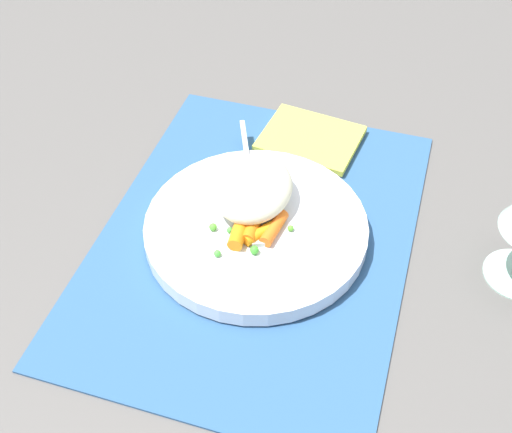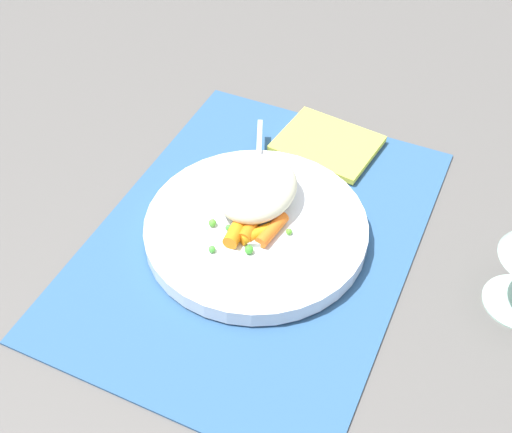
# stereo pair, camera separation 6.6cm
# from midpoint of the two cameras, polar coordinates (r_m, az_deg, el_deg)

# --- Properties ---
(ground_plane) EXTENTS (2.40, 2.40, 0.00)m
(ground_plane) POSITION_cam_midpoint_polar(r_m,az_deg,el_deg) (0.75, 2.53, -2.01)
(ground_plane) COLOR #565451
(placemat) EXTENTS (0.47, 0.34, 0.01)m
(placemat) POSITION_cam_midpoint_polar(r_m,az_deg,el_deg) (0.75, 2.54, -1.85)
(placemat) COLOR #2D5684
(placemat) RESTS_ON ground_plane
(plate) EXTENTS (0.25, 0.25, 0.02)m
(plate) POSITION_cam_midpoint_polar(r_m,az_deg,el_deg) (0.74, 2.57, -1.19)
(plate) COLOR white
(plate) RESTS_ON placemat
(rice_mound) EXTENTS (0.11, 0.09, 0.04)m
(rice_mound) POSITION_cam_midpoint_polar(r_m,az_deg,el_deg) (0.74, 2.62, 2.34)
(rice_mound) COLOR beige
(rice_mound) RESTS_ON plate
(carrot_portion) EXTENTS (0.07, 0.05, 0.02)m
(carrot_portion) POSITION_cam_midpoint_polar(r_m,az_deg,el_deg) (0.72, 2.51, -1.18)
(carrot_portion) COLOR orange
(carrot_portion) RESTS_ON plate
(pea_scatter) EXTENTS (0.08, 0.09, 0.01)m
(pea_scatter) POSITION_cam_midpoint_polar(r_m,az_deg,el_deg) (0.72, 1.33, -1.24)
(pea_scatter) COLOR #59B530
(pea_scatter) RESTS_ON plate
(fork) EXTENTS (0.20, 0.09, 0.01)m
(fork) POSITION_cam_midpoint_polar(r_m,az_deg,el_deg) (0.76, 2.60, 2.13)
(fork) COLOR silver
(fork) RESTS_ON plate
(napkin) EXTENTS (0.11, 0.13, 0.01)m
(napkin) POSITION_cam_midpoint_polar(r_m,az_deg,el_deg) (0.86, 8.37, 6.13)
(napkin) COLOR #EAE54C
(napkin) RESTS_ON placemat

